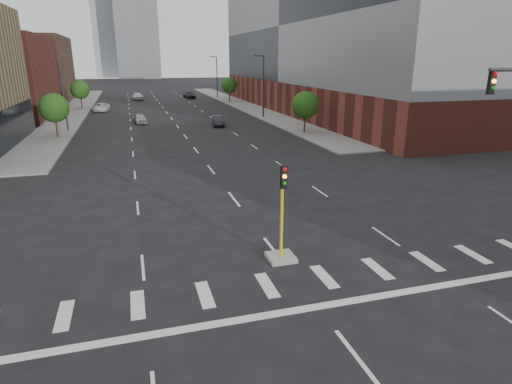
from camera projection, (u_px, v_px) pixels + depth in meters
name	position (u px, v px, depth m)	size (l,w,h in m)	color
sidewalk_left_far	(76.00, 110.00, 74.70)	(5.00, 92.00, 0.15)	gray
sidewalk_right_far	(242.00, 105.00, 82.77)	(5.00, 92.00, 0.15)	gray
building_left_far_b	(14.00, 70.00, 85.90)	(20.00, 24.00, 13.00)	brown
building_right_main	(347.00, 43.00, 70.58)	(24.00, 70.00, 22.00)	brown
tower_right	(149.00, 0.00, 239.78)	(20.00, 20.00, 80.00)	#B2B7BC
tower_mid	(136.00, 26.00, 187.54)	(18.00, 18.00, 44.00)	slate
median_traffic_signal	(281.00, 240.00, 18.92)	(1.20, 1.20, 4.40)	#999993
streetlight_right_a	(263.00, 84.00, 63.47)	(1.60, 0.22, 9.07)	#2D2D30
streetlight_right_b	(217.00, 75.00, 95.51)	(1.60, 0.22, 9.07)	#2D2D30
streetlight_left	(64.00, 90.00, 51.68)	(1.60, 0.22, 9.07)	#2D2D30
tree_left_near	(54.00, 108.00, 47.43)	(3.20, 3.20, 4.85)	#382619
tree_left_far	(80.00, 90.00, 74.89)	(3.20, 3.20, 4.85)	#382619
tree_right_near	(305.00, 105.00, 50.38)	(3.20, 3.20, 4.85)	#382619
tree_right_far	(229.00, 85.00, 87.00)	(3.20, 3.20, 4.85)	#382619
car_near_left	(140.00, 118.00, 59.25)	(1.61, 4.01, 1.37)	#A6A6AA
car_mid_right	(218.00, 121.00, 57.04)	(1.41, 4.05, 1.34)	#212227
car_far_left	(101.00, 107.00, 72.59)	(2.31, 5.00, 1.39)	silver
car_deep_right	(189.00, 95.00, 96.31)	(2.06, 5.07, 1.47)	black
car_distant	(138.00, 96.00, 92.19)	(1.97, 4.88, 1.66)	silver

